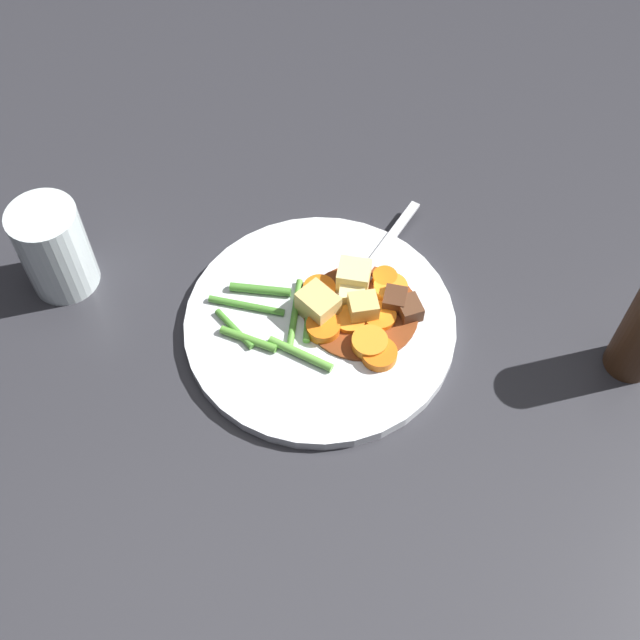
# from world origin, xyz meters

# --- Properties ---
(ground_plane) EXTENTS (3.00, 3.00, 0.00)m
(ground_plane) POSITION_xyz_m (0.00, 0.00, 0.00)
(ground_plane) COLOR #2D2D33
(dinner_plate) EXTENTS (0.27, 0.27, 0.01)m
(dinner_plate) POSITION_xyz_m (0.00, 0.00, 0.01)
(dinner_plate) COLOR white
(dinner_plate) RESTS_ON ground_plane
(stew_sauce) EXTENTS (0.12, 0.12, 0.00)m
(stew_sauce) POSITION_xyz_m (0.04, -0.00, 0.01)
(stew_sauce) COLOR brown
(stew_sauce) RESTS_ON dinner_plate
(carrot_slice_0) EXTENTS (0.04, 0.04, 0.01)m
(carrot_slice_0) POSITION_xyz_m (0.01, 0.03, 0.02)
(carrot_slice_0) COLOR orange
(carrot_slice_0) RESTS_ON dinner_plate
(carrot_slice_1) EXTENTS (0.05, 0.05, 0.01)m
(carrot_slice_1) POSITION_xyz_m (0.08, 0.02, 0.02)
(carrot_slice_1) COLOR orange
(carrot_slice_1) RESTS_ON dinner_plate
(carrot_slice_2) EXTENTS (0.05, 0.05, 0.01)m
(carrot_slice_2) POSITION_xyz_m (0.04, -0.04, 0.02)
(carrot_slice_2) COLOR orange
(carrot_slice_2) RESTS_ON dinner_plate
(carrot_slice_3) EXTENTS (0.03, 0.03, 0.01)m
(carrot_slice_3) POSITION_xyz_m (0.03, -0.01, 0.02)
(carrot_slice_3) COLOR orange
(carrot_slice_3) RESTS_ON dinner_plate
(carrot_slice_4) EXTENTS (0.04, 0.04, 0.01)m
(carrot_slice_4) POSITION_xyz_m (0.05, -0.06, 0.02)
(carrot_slice_4) COLOR orange
(carrot_slice_4) RESTS_ON dinner_plate
(carrot_slice_5) EXTENTS (0.03, 0.03, 0.01)m
(carrot_slice_5) POSITION_xyz_m (0.08, 0.03, 0.02)
(carrot_slice_5) COLOR orange
(carrot_slice_5) RESTS_ON dinner_plate
(carrot_slice_6) EXTENTS (0.04, 0.04, 0.01)m
(carrot_slice_6) POSITION_xyz_m (0.06, -0.01, 0.02)
(carrot_slice_6) COLOR orange
(carrot_slice_6) RESTS_ON dinner_plate
(carrot_slice_7) EXTENTS (0.03, 0.03, 0.01)m
(carrot_slice_7) POSITION_xyz_m (0.00, -0.01, 0.02)
(carrot_slice_7) COLOR orange
(carrot_slice_7) RESTS_ON dinner_plate
(potato_chunk_0) EXTENTS (0.04, 0.04, 0.03)m
(potato_chunk_0) POSITION_xyz_m (0.04, 0.03, 0.03)
(potato_chunk_0) COLOR #EAD68C
(potato_chunk_0) RESTS_ON dinner_plate
(potato_chunk_1) EXTENTS (0.04, 0.05, 0.03)m
(potato_chunk_1) POSITION_xyz_m (0.00, 0.01, 0.03)
(potato_chunk_1) COLOR #DBBC6B
(potato_chunk_1) RESTS_ON dinner_plate
(potato_chunk_2) EXTENTS (0.03, 0.03, 0.03)m
(potato_chunk_2) POSITION_xyz_m (0.04, -0.01, 0.03)
(potato_chunk_2) COLOR #DBBC6B
(potato_chunk_2) RESTS_ON dinner_plate
(potato_chunk_3) EXTENTS (0.03, 0.03, 0.02)m
(potato_chunk_3) POSITION_xyz_m (0.04, 0.02, 0.02)
(potato_chunk_3) COLOR #EAD68C
(potato_chunk_3) RESTS_ON dinner_plate
(meat_chunk_0) EXTENTS (0.02, 0.03, 0.02)m
(meat_chunk_0) POSITION_xyz_m (0.09, -0.01, 0.02)
(meat_chunk_0) COLOR #56331E
(meat_chunk_0) RESTS_ON dinner_plate
(meat_chunk_1) EXTENTS (0.03, 0.03, 0.02)m
(meat_chunk_1) POSITION_xyz_m (0.08, -0.00, 0.02)
(meat_chunk_1) COLOR #4C2B19
(meat_chunk_1) RESTS_ON dinner_plate
(green_bean_0) EXTENTS (0.07, 0.04, 0.01)m
(green_bean_0) POSITION_xyz_m (-0.07, 0.03, 0.02)
(green_bean_0) COLOR #4C8E33
(green_bean_0) RESTS_ON dinner_plate
(green_bean_1) EXTENTS (0.03, 0.06, 0.01)m
(green_bean_1) POSITION_xyz_m (-0.01, 0.01, 0.02)
(green_bean_1) COLOR #66AD42
(green_bean_1) RESTS_ON dinner_plate
(green_bean_2) EXTENTS (0.03, 0.08, 0.01)m
(green_bean_2) POSITION_xyz_m (-0.02, 0.01, 0.02)
(green_bean_2) COLOR #599E38
(green_bean_2) RESTS_ON dinner_plate
(green_bean_3) EXTENTS (0.06, 0.03, 0.01)m
(green_bean_3) POSITION_xyz_m (-0.05, 0.05, 0.02)
(green_bean_3) COLOR #4C8E33
(green_bean_3) RESTS_ON dinner_plate
(green_bean_4) EXTENTS (0.05, 0.04, 0.01)m
(green_bean_4) POSITION_xyz_m (-0.07, -0.01, 0.02)
(green_bean_4) COLOR #599E38
(green_bean_4) RESTS_ON dinner_plate
(green_bean_5) EXTENTS (0.03, 0.05, 0.01)m
(green_bean_5) POSITION_xyz_m (-0.09, 0.01, 0.02)
(green_bean_5) COLOR #4C8E33
(green_bean_5) RESTS_ON dinner_plate
(green_bean_6) EXTENTS (0.06, 0.05, 0.01)m
(green_bean_6) POSITION_xyz_m (-0.03, -0.04, 0.02)
(green_bean_6) COLOR #66AD42
(green_bean_6) RESTS_ON dinner_plate
(fork) EXTENTS (0.14, 0.13, 0.00)m
(fork) POSITION_xyz_m (0.07, 0.06, 0.01)
(fork) COLOR silver
(fork) RESTS_ON dinner_plate
(water_glass) EXTENTS (0.07, 0.07, 0.10)m
(water_glass) POSITION_xyz_m (-0.25, 0.12, 0.05)
(water_glass) COLOR silver
(water_glass) RESTS_ON ground_plane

